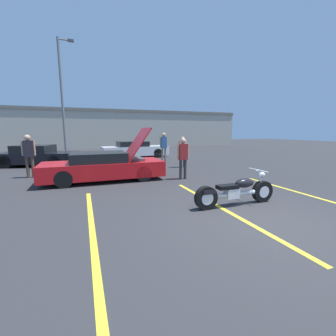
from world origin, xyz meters
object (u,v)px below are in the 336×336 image
at_px(parked_car_left_row, 37,156).
at_px(parked_car_right_row, 135,150).
at_px(spectator_far_lot, 164,145).
at_px(spectator_near_motorcycle, 183,149).
at_px(motorcycle, 236,192).
at_px(show_car_hood_open, 104,166).
at_px(spectator_by_show_car, 29,152).
at_px(light_pole, 63,93).
at_px(spectator_midground, 183,155).

xyz_separation_m(parked_car_left_row, parked_car_right_row, (6.08, 2.02, 0.02)).
xyz_separation_m(parked_car_left_row, spectator_far_lot, (7.27, -1.05, 0.54)).
relative_size(parked_car_left_row, spectator_near_motorcycle, 2.68).
xyz_separation_m(motorcycle, parked_car_left_row, (-6.21, 9.69, 0.19)).
height_order(show_car_hood_open, spectator_by_show_car, show_car_hood_open).
height_order(light_pole, motorcycle, light_pole).
distance_m(light_pole, parked_car_right_row, 7.25).
xyz_separation_m(light_pole, parked_car_right_row, (4.83, -3.35, -4.24)).
xyz_separation_m(motorcycle, parked_car_right_row, (-0.13, 11.72, 0.21)).
bearing_deg(spectator_by_show_car, motorcycle, -45.97).
bearing_deg(show_car_hood_open, spectator_near_motorcycle, 24.08).
relative_size(show_car_hood_open, spectator_near_motorcycle, 2.81).
bearing_deg(spectator_midground, spectator_near_motorcycle, 65.79).
height_order(parked_car_left_row, parked_car_right_row, parked_car_right_row).
distance_m(show_car_hood_open, spectator_midground, 3.20).
height_order(parked_car_right_row, spectator_midground, spectator_midground).
xyz_separation_m(show_car_hood_open, parked_car_left_row, (-3.22, 5.27, 0.00)).
relative_size(show_car_hood_open, spectator_by_show_car, 2.56).
height_order(parked_car_left_row, spectator_far_lot, spectator_far_lot).
relative_size(light_pole, parked_car_left_row, 2.00).
relative_size(spectator_by_show_car, spectator_far_lot, 0.98).
distance_m(light_pole, show_car_hood_open, 11.63).
distance_m(motorcycle, spectator_near_motorcycle, 6.46).
bearing_deg(parked_car_right_row, spectator_midground, -91.50).
height_order(light_pole, spectator_far_lot, light_pole).
xyz_separation_m(motorcycle, spectator_far_lot, (1.06, 8.64, 0.74)).
distance_m(parked_car_left_row, spectator_by_show_car, 3.65).
bearing_deg(spectator_midground, parked_car_left_row, 135.47).
bearing_deg(spectator_far_lot, motorcycle, -96.99).
relative_size(parked_car_left_row, spectator_by_show_car, 2.44).
height_order(parked_car_right_row, spectator_far_lot, spectator_far_lot).
bearing_deg(spectator_near_motorcycle, spectator_far_lot, 96.06).
height_order(parked_car_left_row, spectator_by_show_car, spectator_by_show_car).
height_order(show_car_hood_open, parked_car_left_row, show_car_hood_open).
bearing_deg(spectator_midground, parked_car_right_row, 91.35).
bearing_deg(motorcycle, parked_car_left_row, 123.11).
xyz_separation_m(show_car_hood_open, spectator_near_motorcycle, (4.29, 1.88, 0.41)).
bearing_deg(spectator_midground, show_car_hood_open, 163.61).
relative_size(motorcycle, spectator_midground, 1.43).
bearing_deg(spectator_by_show_car, show_car_hood_open, -29.95).
relative_size(parked_car_right_row, spectator_far_lot, 2.63).
bearing_deg(motorcycle, light_pole, 108.70).
height_order(show_car_hood_open, spectator_near_motorcycle, show_car_hood_open).
relative_size(parked_car_left_row, parked_car_right_row, 0.91).
distance_m(parked_car_left_row, spectator_far_lot, 7.36).
distance_m(show_car_hood_open, parked_car_left_row, 6.18).
xyz_separation_m(spectator_near_motorcycle, spectator_far_lot, (-0.25, 2.35, 0.13)).
relative_size(motorcycle, parked_car_left_row, 0.54).
height_order(show_car_hood_open, parked_car_right_row, show_car_hood_open).
bearing_deg(light_pole, parked_car_right_row, -34.71).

